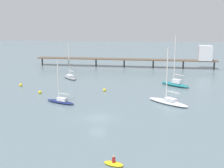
% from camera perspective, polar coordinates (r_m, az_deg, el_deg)
% --- Properties ---
extents(ground_plane, '(400.00, 400.00, 0.00)m').
position_cam_1_polar(ground_plane, '(46.19, -2.84, -6.76)').
color(ground_plane, slate).
extents(pier, '(62.01, 6.59, 7.78)m').
position_cam_1_polar(pier, '(98.25, 10.74, 5.50)').
color(pier, brown).
rests_on(pier, ground_plane).
extents(sailboat_teal, '(7.23, 6.77, 12.11)m').
position_cam_1_polar(sailboat_teal, '(70.37, 12.53, 0.19)').
color(sailboat_teal, '#1E727A').
rests_on(sailboat_teal, ground_plane).
extents(sailboat_navy, '(6.47, 3.93, 8.33)m').
position_cam_1_polar(sailboat_navy, '(55.07, -10.22, -3.20)').
color(sailboat_navy, navy).
rests_on(sailboat_navy, ground_plane).
extents(sailboat_gray, '(5.96, 7.32, 9.61)m').
position_cam_1_polar(sailboat_gray, '(79.39, -8.40, 1.51)').
color(sailboat_gray, gray).
rests_on(sailboat_gray, ground_plane).
extents(sailboat_white, '(8.00, 7.26, 10.49)m').
position_cam_1_polar(sailboat_white, '(54.66, 11.16, -3.32)').
color(sailboat_white, white).
rests_on(sailboat_white, ground_plane).
extents(dinghy_yellow, '(2.41, 1.64, 1.14)m').
position_cam_1_polar(dinghy_yellow, '(31.59, 0.34, -15.56)').
color(dinghy_yellow, yellow).
rests_on(dinghy_yellow, ground_plane).
extents(mooring_buoy_outer, '(0.67, 0.67, 0.67)m').
position_cam_1_polar(mooring_buoy_outer, '(63.56, -1.51, -1.20)').
color(mooring_buoy_outer, yellow).
rests_on(mooring_buoy_outer, ground_plane).
extents(mooring_buoy_inner, '(0.72, 0.72, 0.72)m').
position_cam_1_polar(mooring_buoy_inner, '(72.15, -17.77, -0.16)').
color(mooring_buoy_inner, yellow).
rests_on(mooring_buoy_inner, ground_plane).
extents(mooring_buoy_far, '(0.70, 0.70, 0.70)m').
position_cam_1_polar(mooring_buoy_far, '(63.37, -14.19, -1.60)').
color(mooring_buoy_far, yellow).
rests_on(mooring_buoy_far, ground_plane).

